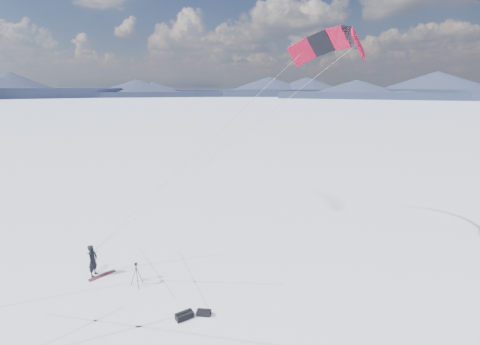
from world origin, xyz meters
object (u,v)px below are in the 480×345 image
object	(u,v)px
gear_bag_a	(184,316)
snowkiter	(95,275)
gear_bag_b	(204,313)
tripod	(136,271)
snowboard	(102,275)

from	to	relation	value
gear_bag_a	snowkiter	bearing A→B (deg)	112.95
gear_bag_b	tripod	bearing A→B (deg)	154.73
snowkiter	tripod	distance (m)	3.03
snowkiter	snowboard	distance (m)	0.44
tripod	gear_bag_b	bearing A→B (deg)	-87.74
snowkiter	gear_bag_b	bearing A→B (deg)	-112.70
snowboard	gear_bag_b	size ratio (longest dim) A/B	2.10
snowkiter	tripod	xyz separation A→B (m)	(2.25, -1.83, 0.86)
tripod	gear_bag_b	xyz separation A→B (m)	(2.84, -3.40, -0.73)
gear_bag_a	snowboard	bearing A→B (deg)	111.04
tripod	gear_bag_a	world-z (taller)	tripod
gear_bag_b	snowkiter	bearing A→B (deg)	159.09
snowboard	gear_bag_b	bearing A→B (deg)	-76.69
snowkiter	tripod	size ratio (longest dim) A/B	1.36
tripod	gear_bag_a	xyz separation A→B (m)	(1.95, -3.38, -0.71)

